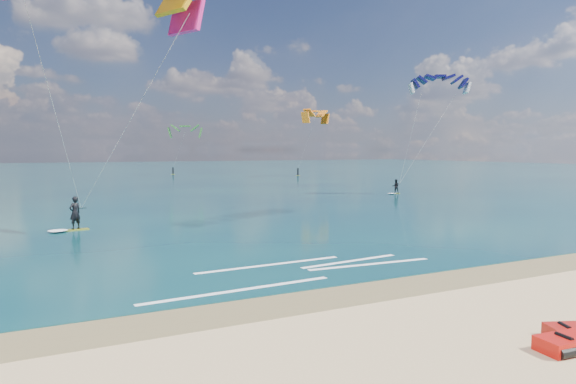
% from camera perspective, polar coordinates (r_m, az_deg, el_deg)
% --- Properties ---
extents(ground, '(320.00, 320.00, 0.00)m').
position_cam_1_polar(ground, '(52.39, -16.13, -0.84)').
color(ground, tan).
rests_on(ground, ground).
extents(wet_sand_strip, '(320.00, 2.40, 0.01)m').
position_cam_1_polar(wet_sand_strip, '(17.80, 6.63, -11.23)').
color(wet_sand_strip, brown).
rests_on(wet_sand_strip, ground).
extents(sea, '(320.00, 200.00, 0.04)m').
position_cam_1_polar(sea, '(115.79, -21.93, 1.95)').
color(sea, '#0A2D3B').
rests_on(sea, ground).
extents(kitesurfer_main, '(10.37, 9.97, 16.33)m').
position_cam_1_polar(kitesurfer_main, '(30.08, -20.88, 11.35)').
color(kitesurfer_main, yellow).
rests_on(kitesurfer_main, sea).
extents(kitesurfer_far, '(9.19, 5.26, 14.08)m').
position_cam_1_polar(kitesurfer_far, '(58.29, 14.39, 7.14)').
color(kitesurfer_far, '#B3C91E').
rests_on(kitesurfer_far, sea).
extents(shoreline_foam, '(12.90, 3.65, 0.01)m').
position_cam_1_polar(shoreline_foam, '(20.92, 1.87, -8.67)').
color(shoreline_foam, white).
rests_on(shoreline_foam, ground).
extents(distant_kites, '(82.75, 44.52, 14.71)m').
position_cam_1_polar(distant_kites, '(91.51, -24.15, 4.89)').
color(distant_kites, '#30792C').
rests_on(distant_kites, ground).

